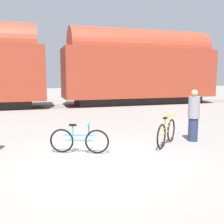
{
  "coord_description": "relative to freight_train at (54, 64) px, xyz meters",
  "views": [
    {
      "loc": [
        -1.65,
        -6.32,
        2.19
      ],
      "look_at": [
        0.68,
        1.1,
        1.1
      ],
      "focal_mm": 42.0,
      "sensor_mm": 36.0,
      "label": 1
    }
  ],
  "objects": [
    {
      "name": "person_in_grey",
      "position": [
        3.52,
        -11.4,
        -2.09
      ],
      "size": [
        0.37,
        0.37,
        1.73
      ],
      "rotation": [
        0.0,
        0.0,
        4.9
      ],
      "color": "#283351",
      "rests_on": "ground_plane"
    },
    {
      "name": "bicycle_teal",
      "position": [
        -0.37,
        -11.63,
        -2.58
      ],
      "size": [
        1.59,
        0.71,
        0.86
      ],
      "color": "black",
      "rests_on": "ground_plane"
    },
    {
      "name": "rail_far",
      "position": [
        -0.0,
        0.72,
        -2.94
      ],
      "size": [
        36.64,
        0.07,
        0.01
      ],
      "primitive_type": "cube",
      "color": "#4C4238",
      "rests_on": "ground_plane"
    },
    {
      "name": "rail_near",
      "position": [
        -0.0,
        -0.72,
        -2.94
      ],
      "size": [
        36.64,
        0.07,
        0.01
      ],
      "primitive_type": "cube",
      "color": "#4C4238",
      "rests_on": "ground_plane"
    },
    {
      "name": "freight_train",
      "position": [
        0.0,
        0.0,
        0.0
      ],
      "size": [
        24.64,
        3.16,
        5.63
      ],
      "color": "black",
      "rests_on": "ground_plane"
    },
    {
      "name": "bicycle_yellow",
      "position": [
        2.42,
        -11.59,
        -2.55
      ],
      "size": [
        1.31,
        1.26,
        0.94
      ],
      "color": "black",
      "rests_on": "ground_plane"
    },
    {
      "name": "ground_plane",
      "position": [
        -0.0,
        -12.48,
        -2.95
      ],
      "size": [
        80.0,
        80.0,
        0.0
      ],
      "primitive_type": "plane",
      "color": "gray"
    }
  ]
}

